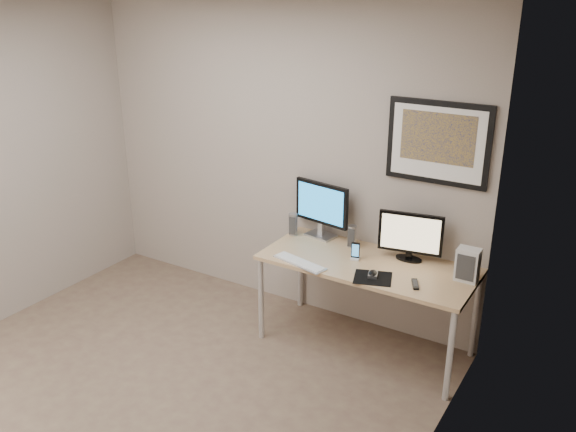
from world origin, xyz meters
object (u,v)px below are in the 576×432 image
phone_dock (355,251)px  fan_unit (468,265)px  speaker_right (352,236)px  keyboard (300,262)px  framed_art (438,143)px  monitor_large (322,207)px  speaker_left (293,224)px  monitor_tv (410,235)px  desk (367,270)px

phone_dock → fan_unit: bearing=-6.4°
speaker_right → keyboard: speaker_right is taller
framed_art → fan_unit: framed_art is taller
monitor_large → phone_dock: size_ratio=3.60×
phone_dock → framed_art: bearing=23.3°
phone_dock → keyboard: (-0.32, -0.28, -0.06)m
monitor_large → speaker_left: bearing=-148.6°
monitor_tv → phone_dock: (-0.35, -0.20, -0.13)m
speaker_right → phone_dock: bearing=-74.3°
monitor_large → fan_unit: (1.25, -0.16, -0.14)m
monitor_tv → speaker_left: (-1.00, -0.03, -0.11)m
monitor_large → keyboard: bearing=-68.8°
speaker_left → monitor_large: bearing=0.9°
monitor_tv → speaker_left: 1.01m
phone_dock → keyboard: bearing=-152.9°
desk → framed_art: size_ratio=2.13×
monitor_large → monitor_tv: bearing=5.4°
monitor_tv → fan_unit: 0.48m
monitor_large → framed_art: bearing=14.5°
framed_art → monitor_large: size_ratio=1.49×
speaker_left → keyboard: speaker_left is taller
phone_dock → keyboard: size_ratio=0.31×
keyboard → speaker_left: bearing=139.1°
monitor_large → speaker_right: 0.35m
monitor_large → speaker_left: 0.29m
speaker_right → keyboard: bearing=-128.7°
phone_dock → fan_unit: size_ratio=0.59×
monitor_tv → phone_dock: size_ratio=3.39×
monitor_tv → speaker_right: bearing=169.5°
desk → monitor_large: bearing=154.4°
speaker_right → monitor_tv: bearing=-16.7°
framed_art → monitor_tv: (-0.10, -0.13, -0.69)m
framed_art → phone_dock: framed_art is taller
framed_art → speaker_right: bearing=-167.3°
keyboard → fan_unit: size_ratio=1.88×
framed_art → speaker_left: 1.37m
desk → monitor_tv: size_ratio=3.36×
monitor_tv → fan_unit: (0.47, -0.11, -0.08)m
framed_art → speaker_right: framed_art is taller
monitor_tv → framed_art: bearing=41.7°
phone_dock → fan_unit: (0.81, 0.10, 0.05)m
monitor_large → speaker_right: size_ratio=2.84×
desk → monitor_large: (-0.54, 0.26, 0.32)m
speaker_right → fan_unit: fan_unit is taller
monitor_tv → keyboard: 0.85m
phone_dock → desk: bearing=-11.1°
keyboard → speaker_right: bearing=80.9°
monitor_large → fan_unit: monitor_large is taller
monitor_tv → speaker_right: (-0.48, 0.00, -0.11)m
framed_art → speaker_left: size_ratio=4.07×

